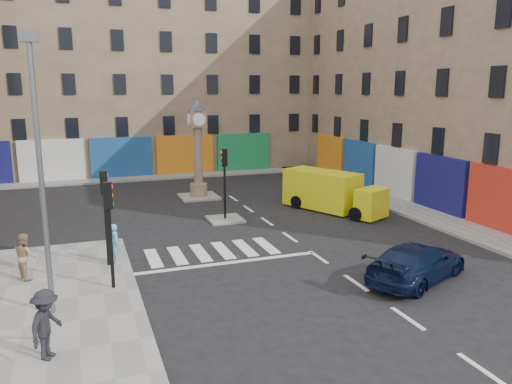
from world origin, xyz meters
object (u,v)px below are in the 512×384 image
pedestrian_blue (115,243)px  navy_sedan (417,262)px  lamp_post (40,163)px  traffic_light_left_far (105,203)px  traffic_light_island (225,172)px  yellow_van (330,192)px  pedestrian_dark (46,325)px  traffic_light_left_near (109,218)px  pedestrian_tan (25,256)px  clock_pillar (198,143)px

pedestrian_blue → navy_sedan: bearing=-121.1°
lamp_post → navy_sedan: lamp_post is taller
traffic_light_left_far → lamp_post: bearing=-116.6°
traffic_light_island → lamp_post: bearing=-131.7°
navy_sedan → yellow_van: bearing=-35.8°
pedestrian_dark → navy_sedan: bearing=-55.2°
traffic_light_island → pedestrian_dark: size_ratio=2.00×
traffic_light_left_near → navy_sedan: size_ratio=0.77×
navy_sedan → pedestrian_blue: bearing=38.0°
traffic_light_island → pedestrian_tan: bearing=-147.4°
pedestrian_tan → traffic_light_left_far: bearing=-105.1°
traffic_light_left_far → pedestrian_blue: traffic_light_left_far is taller
navy_sedan → pedestrian_tan: 14.17m
lamp_post → pedestrian_dark: 4.67m
clock_pillar → navy_sedan: clock_pillar is taller
pedestrian_blue → traffic_light_island: bearing=-52.8°
navy_sedan → traffic_light_left_near: bearing=51.0°
lamp_post → clock_pillar: (8.20, 15.20, -1.24)m
pedestrian_dark → traffic_light_left_near: bearing=3.7°
traffic_light_left_near → traffic_light_island: 10.03m
lamp_post → pedestrian_blue: 5.96m
pedestrian_blue → pedestrian_tan: pedestrian_tan is taller
traffic_light_left_far → pedestrian_blue: 1.72m
traffic_light_left_far → yellow_van: size_ratio=0.59×
traffic_light_left_far → clock_pillar: bearing=61.1°
traffic_light_left_near → lamp_post: bearing=-143.6°
traffic_light_left_far → navy_sedan: traffic_light_left_far is taller
pedestrian_blue → yellow_van: bearing=-70.6°
pedestrian_tan → pedestrian_dark: bearing=165.0°
lamp_post → pedestrian_blue: bearing=61.1°
traffic_light_island → lamp_post: (-8.20, -9.20, 2.20)m
lamp_post → clock_pillar: size_ratio=1.36×
clock_pillar → pedestrian_tan: 15.22m
traffic_light_left_far → pedestrian_tan: bearing=-170.9°
traffic_light_left_far → lamp_post: lamp_post is taller
clock_pillar → yellow_van: clock_pillar is taller
clock_pillar → pedestrian_tan: (-9.18, -11.86, -2.56)m
traffic_light_left_far → pedestrian_blue: (0.30, 0.18, -1.69)m
traffic_light_island → pedestrian_blue: size_ratio=2.36×
pedestrian_blue → pedestrian_dark: 7.15m
pedestrian_dark → yellow_van: bearing=-22.4°
traffic_light_left_near → navy_sedan: 11.01m
lamp_post → pedestrian_tan: lamp_post is taller
yellow_van → pedestrian_dark: size_ratio=3.42×
traffic_light_left_far → yellow_van: traffic_light_left_far is taller
traffic_light_left_near → clock_pillar: size_ratio=0.61×
pedestrian_blue → clock_pillar: bearing=-31.9°
pedestrian_dark → clock_pillar: bearing=3.4°
traffic_light_left_far → pedestrian_dark: (-1.89, -6.62, -1.55)m
pedestrian_tan → pedestrian_dark: size_ratio=0.91×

